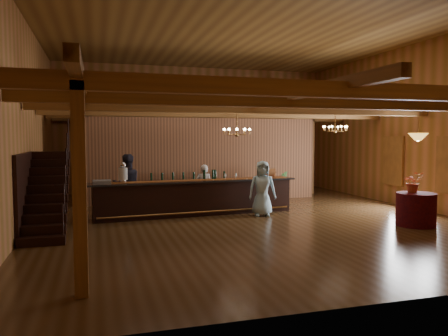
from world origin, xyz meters
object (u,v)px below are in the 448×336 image
object	(u,v)px
pendant_lamp	(418,137)
bartender	(204,187)
raffle_drum	(270,172)
staff_second	(127,184)
tasting_bar	(196,197)
floor_plant	(280,187)
chandelier_right	(335,128)
round_table	(416,209)
backbar_shelf	(189,192)
beverage_dispenser	(123,173)
guest	(262,188)
chandelier_left	(237,131)

from	to	relation	value
pendant_lamp	bartender	world-z (taller)	pendant_lamp
raffle_drum	staff_second	world-z (taller)	staff_second
tasting_bar	floor_plant	xyz separation A→B (m)	(3.44, 1.50, 0.04)
chandelier_right	round_table	bearing A→B (deg)	-77.08
backbar_shelf	tasting_bar	bearing A→B (deg)	-88.34
staff_second	floor_plant	distance (m)	5.54
chandelier_right	floor_plant	world-z (taller)	chandelier_right
tasting_bar	round_table	distance (m)	6.26
beverage_dispenser	tasting_bar	bearing A→B (deg)	2.92
tasting_bar	beverage_dispenser	world-z (taller)	beverage_dispenser
backbar_shelf	bartender	distance (m)	1.52
raffle_drum	chandelier_right	bearing A→B (deg)	-9.72
backbar_shelf	round_table	size ratio (longest dim) A/B	2.98
guest	round_table	bearing A→B (deg)	-23.58
tasting_bar	bartender	bearing A→B (deg)	57.70
round_table	chandelier_left	bearing A→B (deg)	153.12
beverage_dispenser	staff_second	distance (m)	0.92
backbar_shelf	staff_second	world-z (taller)	staff_second
round_table	chandelier_left	distance (m)	5.33
chandelier_right	bartender	distance (m)	4.72
tasting_bar	raffle_drum	world-z (taller)	raffle_drum
backbar_shelf	guest	xyz separation A→B (m)	(1.65, -3.04, 0.41)
beverage_dispenser	raffle_drum	bearing A→B (deg)	3.05
raffle_drum	bartender	bearing A→B (deg)	160.33
beverage_dispenser	raffle_drum	size ratio (longest dim) A/B	1.76
chandelier_left	round_table	bearing A→B (deg)	-26.88
beverage_dispenser	backbar_shelf	xyz separation A→B (m)	(2.44, 2.45, -0.93)
round_table	staff_second	size ratio (longest dim) A/B	0.55
round_table	chandelier_right	size ratio (longest dim) A/B	1.29
tasting_bar	round_table	xyz separation A→B (m)	(5.33, -3.28, -0.10)
guest	backbar_shelf	bearing A→B (deg)	131.66
guest	beverage_dispenser	bearing A→B (deg)	-175.09
chandelier_left	pendant_lamp	distance (m)	4.89
chandelier_right	bartender	bearing A→B (deg)	165.28
pendant_lamp	floor_plant	bearing A→B (deg)	111.61
backbar_shelf	staff_second	size ratio (longest dim) A/B	1.64
chandelier_left	bartender	xyz separation A→B (m)	(-0.50, 1.94, -1.81)
tasting_bar	round_table	world-z (taller)	tasting_bar
beverage_dispenser	raffle_drum	world-z (taller)	beverage_dispenser
tasting_bar	chandelier_right	bearing A→B (deg)	-7.08
raffle_drum	chandelier_left	world-z (taller)	chandelier_left
chandelier_right	bartender	world-z (taller)	chandelier_right
guest	bartender	bearing A→B (deg)	145.52
raffle_drum	round_table	distance (m)	4.50
raffle_drum	bartender	xyz separation A→B (m)	(-2.04, 0.73, -0.50)
raffle_drum	pendant_lamp	xyz separation A→B (m)	(2.82, -3.42, 1.15)
chandelier_right	pendant_lamp	bearing A→B (deg)	-77.08
staff_second	beverage_dispenser	bearing A→B (deg)	67.14
round_table	bartender	xyz separation A→B (m)	(-4.87, 4.15, 0.30)
raffle_drum	pendant_lamp	world-z (taller)	pendant_lamp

